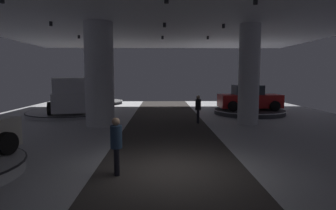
% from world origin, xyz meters
% --- Properties ---
extents(ground, '(24.00, 44.00, 0.06)m').
position_xyz_m(ground, '(0.00, 0.00, -0.02)').
color(ground, '#B2B2B7').
extents(column_right, '(1.14, 1.14, 5.50)m').
position_xyz_m(column_right, '(4.55, 7.77, 2.75)').
color(column_right, silver).
rests_on(column_right, ground).
extents(column_left, '(1.53, 1.53, 5.50)m').
position_xyz_m(column_left, '(-3.60, 7.44, 2.75)').
color(column_left, silver).
rests_on(column_left, ground).
extents(display_platform_far_left, '(5.88, 5.88, 0.24)m').
position_xyz_m(display_platform_far_left, '(-6.59, 11.94, 0.14)').
color(display_platform_far_left, '#B7B7BC').
rests_on(display_platform_far_left, ground).
extents(pickup_truck_far_left, '(3.76, 5.67, 2.30)m').
position_xyz_m(pickup_truck_far_left, '(-6.50, 11.63, 1.18)').
color(pickup_truck_far_left, silver).
rests_on(pickup_truck_far_left, display_platform_far_left).
extents(display_platform_far_right, '(4.93, 4.93, 0.33)m').
position_xyz_m(display_platform_far_right, '(5.88, 11.88, 0.18)').
color(display_platform_far_right, '#333338').
rests_on(display_platform_far_right, ground).
extents(display_car_far_right, '(4.28, 2.30, 1.71)m').
position_xyz_m(display_car_far_right, '(5.85, 11.88, 1.09)').
color(display_car_far_right, red).
rests_on(display_car_far_right, display_platform_far_right).
extents(display_platform_deep_left, '(5.19, 5.19, 0.27)m').
position_xyz_m(display_platform_deep_left, '(-6.65, 19.63, 0.15)').
color(display_platform_deep_left, '#333338').
rests_on(display_platform_deep_left, ground).
extents(display_car_deep_left, '(3.18, 4.55, 1.71)m').
position_xyz_m(display_car_deep_left, '(-6.66, 19.66, 1.04)').
color(display_car_deep_left, '#B77519').
rests_on(display_car_deep_left, display_platform_deep_left).
extents(visitor_walking_near, '(0.32, 0.32, 1.59)m').
position_xyz_m(visitor_walking_near, '(1.79, 8.12, 0.91)').
color(visitor_walking_near, black).
rests_on(visitor_walking_near, ground).
extents(visitor_walking_far, '(0.32, 0.32, 1.59)m').
position_xyz_m(visitor_walking_far, '(-1.52, -0.35, 0.91)').
color(visitor_walking_far, black).
rests_on(visitor_walking_far, ground).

